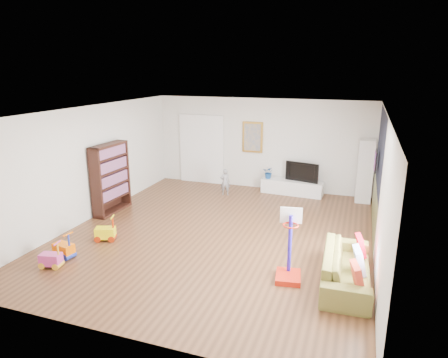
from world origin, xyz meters
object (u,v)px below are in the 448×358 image
(media_console, at_px, (292,187))
(bookshelf, at_px, (111,178))
(basketball_hoop, at_px, (290,246))
(sofa, at_px, (347,267))

(media_console, distance_m, bookshelf, 5.08)
(basketball_hoop, bearing_deg, media_console, 90.40)
(sofa, height_order, basketball_hoop, basketball_hoop)
(bookshelf, distance_m, basketball_hoop, 5.23)
(bookshelf, xyz_separation_m, basketball_hoop, (4.86, -1.91, -0.24))
(bookshelf, height_order, sofa, bookshelf)
(bookshelf, bearing_deg, media_console, 38.02)
(media_console, relative_size, basketball_hoop, 1.39)
(bookshelf, bearing_deg, basketball_hoop, -19.54)
(sofa, xyz_separation_m, basketball_hoop, (-0.95, -0.22, 0.34))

